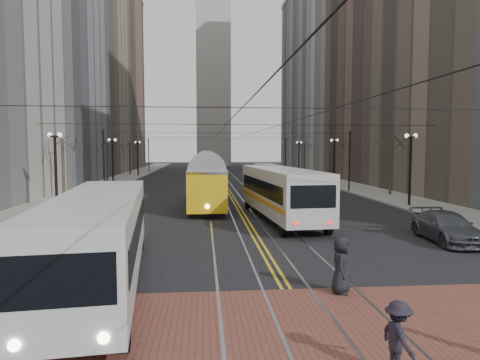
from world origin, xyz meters
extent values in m
plane|color=black|center=(0.00, 0.00, 0.00)|extent=(260.00, 260.00, 0.00)
cube|color=gray|center=(-15.00, 45.00, 0.07)|extent=(5.00, 140.00, 0.15)
cube|color=gray|center=(15.00, 45.00, 0.07)|extent=(5.00, 140.00, 0.15)
cube|color=brown|center=(0.00, -4.00, 0.01)|extent=(25.00, 6.00, 0.01)
cube|color=gray|center=(0.00, 45.00, 0.00)|extent=(4.80, 130.00, 0.02)
cube|color=gold|center=(0.00, 45.00, 0.01)|extent=(0.42, 130.00, 0.01)
cube|color=slate|center=(-25.50, 46.00, 17.00)|extent=(16.00, 20.00, 34.00)
cube|color=#817159|center=(-27.50, 66.00, 26.00)|extent=(20.00, 20.00, 52.00)
cube|color=brown|center=(-25.50, 86.00, 20.00)|extent=(16.00, 20.00, 40.00)
cube|color=brown|center=(25.50, 46.00, 17.00)|extent=(16.00, 20.00, 34.00)
cube|color=#ABA8A0|center=(27.50, 66.00, 26.00)|extent=(20.00, 20.00, 52.00)
cube|color=slate|center=(25.50, 86.00, 20.00)|extent=(16.00, 20.00, 40.00)
cube|color=#B2AFA5|center=(0.00, 102.00, 28.00)|extent=(9.00, 9.00, 56.00)
cylinder|color=black|center=(-13.70, 18.00, 2.80)|extent=(0.20, 0.20, 5.60)
cylinder|color=black|center=(-13.70, 38.00, 2.80)|extent=(0.20, 0.20, 5.60)
cylinder|color=black|center=(-13.70, 58.00, 2.80)|extent=(0.20, 0.20, 5.60)
cylinder|color=black|center=(13.70, 18.00, 2.80)|extent=(0.20, 0.20, 5.60)
cylinder|color=black|center=(13.70, 38.00, 2.80)|extent=(0.20, 0.20, 5.60)
cylinder|color=black|center=(13.70, 58.00, 2.80)|extent=(0.20, 0.20, 5.60)
cylinder|color=#382D23|center=(-15.70, 26.00, 2.80)|extent=(0.28, 0.28, 5.60)
cylinder|color=#382D23|center=(-15.70, 44.00, 2.80)|extent=(0.28, 0.28, 5.60)
cylinder|color=#382D23|center=(-15.70, 62.00, 2.80)|extent=(0.28, 0.28, 5.60)
cylinder|color=#382D23|center=(15.70, 26.00, 2.80)|extent=(0.28, 0.28, 5.60)
cylinder|color=#382D23|center=(15.70, 44.00, 2.80)|extent=(0.28, 0.28, 5.60)
cylinder|color=#382D23|center=(15.70, 62.00, 2.80)|extent=(0.28, 0.28, 5.60)
cylinder|color=black|center=(-1.50, 45.00, 6.00)|extent=(0.03, 120.00, 0.03)
cylinder|color=black|center=(1.50, 45.00, 6.00)|extent=(0.03, 120.00, 0.03)
cylinder|color=black|center=(-12.90, 30.00, 3.30)|extent=(0.16, 0.16, 6.60)
cylinder|color=black|center=(-12.90, 66.00, 3.30)|extent=(0.16, 0.16, 6.60)
cylinder|color=black|center=(12.90, 30.00, 3.30)|extent=(0.16, 0.16, 6.60)
cylinder|color=black|center=(12.90, 66.00, 3.30)|extent=(0.16, 0.16, 6.60)
cube|color=silver|center=(-6.30, 0.00, 1.57)|extent=(3.97, 12.77, 3.14)
cube|color=yellow|center=(-2.47, 20.41, 1.72)|extent=(2.80, 14.64, 3.45)
cube|color=#B9B9B9|center=(2.30, 12.84, 1.69)|extent=(3.83, 13.15, 3.38)
cube|color=silver|center=(4.70, 18.50, 1.02)|extent=(2.45, 4.82, 2.04)
imported|color=#45474E|center=(4.00, 32.58, 0.80)|extent=(2.64, 4.92, 1.59)
imported|color=#ADB1B5|center=(8.53, 35.34, 0.80)|extent=(2.37, 5.04, 1.60)
imported|color=#43464B|center=(9.50, 5.60, 0.74)|extent=(2.45, 5.25, 1.48)
imported|color=black|center=(1.68, -1.50, 0.94)|extent=(0.86, 1.05, 1.85)
imported|color=black|center=(1.27, -6.50, 0.79)|extent=(0.72, 1.08, 1.56)
camera|label=1|loc=(-2.74, -14.78, 4.72)|focal=32.00mm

